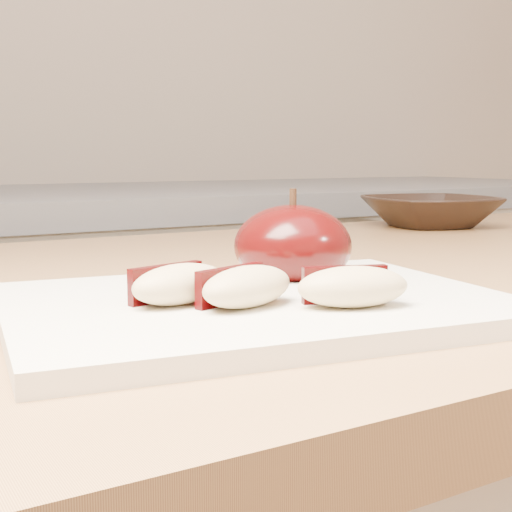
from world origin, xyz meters
TOP-DOWN VIEW (x-y plane):
  - back_cabinet at (0.00, 1.20)m, footprint 2.40×0.62m
  - cutting_board at (-0.05, 0.36)m, footprint 0.33×0.26m
  - apple_half at (0.01, 0.41)m, footprint 0.10×0.10m
  - apple_wedge_a at (-0.10, 0.36)m, footprint 0.07×0.05m
  - apple_wedge_b at (-0.08, 0.33)m, footprint 0.07×0.05m
  - apple_wedge_c at (-0.02, 0.30)m, footprint 0.07×0.05m
  - bowl at (0.44, 0.71)m, footprint 0.21×0.21m

SIDE VIEW (x-z plane):
  - back_cabinet at x=0.00m, z-range 0.00..0.94m
  - cutting_board at x=-0.05m, z-range 0.90..0.91m
  - bowl at x=0.44m, z-range 0.90..0.94m
  - apple_wedge_a at x=-0.10m, z-range 0.91..0.94m
  - apple_wedge_b at x=-0.08m, z-range 0.91..0.94m
  - apple_wedge_c at x=-0.02m, z-range 0.91..0.94m
  - apple_half at x=0.01m, z-range 0.90..0.97m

